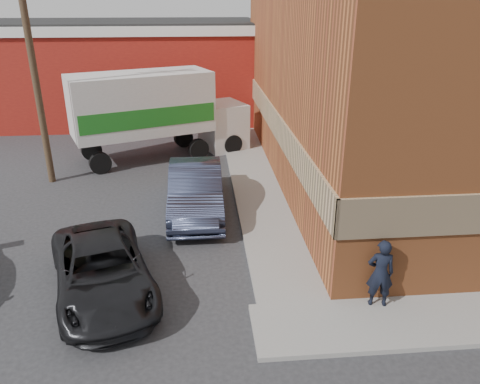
# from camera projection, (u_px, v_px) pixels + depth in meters

# --- Properties ---
(ground) EXTENTS (90.00, 90.00, 0.00)m
(ground) POSITION_uv_depth(u_px,v_px,m) (269.00, 307.00, 11.22)
(ground) COLOR #28282B
(ground) RESTS_ON ground
(brick_building) EXTENTS (14.25, 18.25, 9.36)m
(brick_building) POSITION_uv_depth(u_px,v_px,m) (452.00, 57.00, 18.37)
(brick_building) COLOR #A8572B
(brick_building) RESTS_ON ground
(sidewalk_west) EXTENTS (1.80, 18.00, 0.12)m
(sidewalk_west) POSITION_uv_depth(u_px,v_px,m) (252.00, 173.00, 19.51)
(sidewalk_west) COLOR gray
(sidewalk_west) RESTS_ON ground
(warehouse) EXTENTS (16.30, 8.30, 5.60)m
(warehouse) POSITION_uv_depth(u_px,v_px,m) (122.00, 70.00, 27.99)
(warehouse) COLOR maroon
(warehouse) RESTS_ON ground
(utility_pole) EXTENTS (2.00, 0.26, 9.00)m
(utility_pole) POSITION_uv_depth(u_px,v_px,m) (32.00, 60.00, 17.02)
(utility_pole) COLOR #473723
(utility_pole) RESTS_ON ground
(man) EXTENTS (0.68, 0.51, 1.72)m
(man) POSITION_uv_depth(u_px,v_px,m) (380.00, 273.00, 10.82)
(man) COLOR black
(man) RESTS_ON sidewalk_south
(sedan) EXTENTS (1.76, 5.04, 1.66)m
(sedan) POSITION_uv_depth(u_px,v_px,m) (196.00, 190.00, 15.86)
(sedan) COLOR #2C324A
(sedan) RESTS_ON ground
(suv_a) EXTENTS (3.52, 5.25, 1.34)m
(suv_a) POSITION_uv_depth(u_px,v_px,m) (102.00, 270.00, 11.50)
(suv_a) COLOR black
(suv_a) RESTS_ON ground
(box_truck) EXTENTS (8.14, 5.01, 3.87)m
(box_truck) POSITION_uv_depth(u_px,v_px,m) (159.00, 109.00, 20.89)
(box_truck) COLOR silver
(box_truck) RESTS_ON ground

